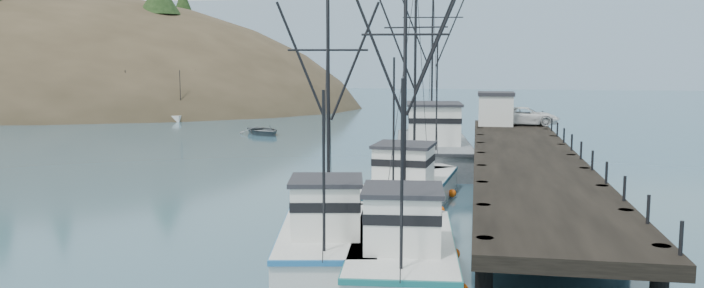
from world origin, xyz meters
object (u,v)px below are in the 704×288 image
Objects in this scene: trawler_far at (410,186)px; pier_shed at (496,108)px; pier at (526,159)px; trawler_near at (403,248)px; pickup_truck at (526,116)px; work_vessel at (432,148)px; motorboat at (263,135)px; trawler_mid at (328,236)px.

pier_shed is at bearing 77.64° from trawler_far.
pier_shed reaches higher than pier.
pickup_truck is (6.65, 35.44, 1.94)m from trawler_near.
work_vessel reaches higher than pickup_truck.
pickup_truck is (7.21, 10.41, 1.53)m from work_vessel.
motorboat is (-17.63, 29.87, -0.82)m from trawler_far.
pier is 18.32m from trawler_mid.
trawler_far is at bearing 163.98° from pickup_truck.
trawler_near is 0.91× the size of trawler_far.
pickup_truck is at bearing 10.64° from pier_shed.
trawler_far reaches higher than motorboat.
trawler_mid is 34.59m from pier_shed.
trawler_mid is at bearing -117.51° from pier.
trawler_far is 24.63m from pickup_truck.
trawler_mid is 0.86× the size of trawler_far.
trawler_mid reaches higher than pier.
pickup_truck is 1.02× the size of motorboat.
trawler_near is at bearing -96.71° from pier_shed.
trawler_mid is 35.62m from pickup_truck.
motorboat is at bearing 120.55° from trawler_far.
work_vessel is 11.20m from pier_shed.
motorboat is at bearing 113.83° from trawler_near.
trawler_far is at bearing -98.84° from motorboat.
trawler_far is 23.57m from pier_shed.
pier_shed is at bearing -56.54° from motorboat.
pier is 8.23× the size of motorboat.
pier_shed is (-1.32, 17.52, 1.73)m from pier.
pier is 3.59× the size of trawler_far.
motorboat is (-17.97, 16.92, -1.23)m from work_vessel.
trawler_mid reaches higher than motorboat.
pickup_truck is 26.16m from motorboat.
trawler_mid is at bearing -101.94° from pier_shed.
pier is at bearing 72.69° from trawler_near.
work_vessel reaches higher than motorboat.
trawler_near is at bearing -88.72° from work_vessel.
pier is at bearing 40.25° from trawler_far.
trawler_near is at bearing -85.74° from trawler_far.
motorboat is (-15.51, 40.74, -0.82)m from trawler_mid.
work_vessel is 24.72m from motorboat.
pier is 2.63× the size of work_vessel.
trawler_far is 2.24× the size of pickup_truck.
pier is at bearing 62.49° from trawler_mid.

